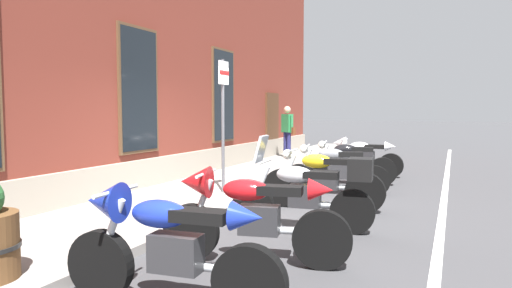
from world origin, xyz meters
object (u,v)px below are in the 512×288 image
Objects in this scene: motorcycle_red_sport at (247,212)px; motorcycle_white_sport at (360,155)px; motorcycle_blue_sport at (162,242)px; motorcycle_silver_touring at (309,191)px; pedestrian_striped_shirt at (287,129)px; motorcycle_yellow_naked at (321,181)px; motorcycle_grey_naked at (335,170)px; parking_sign at (223,107)px; motorcycle_black_naked at (349,163)px.

motorcycle_red_sport is 1.04× the size of motorcycle_white_sport.
motorcycle_silver_touring is at bearing -7.78° from motorcycle_blue_sport.
pedestrian_striped_shirt is at bearing 21.28° from motorcycle_silver_touring.
motorcycle_silver_touring is 9.02m from pedestrian_striped_shirt.
pedestrian_striped_shirt is (11.37, 2.86, 0.51)m from motorcycle_blue_sport.
motorcycle_silver_touring reaches higher than motorcycle_yellow_naked.
pedestrian_striped_shirt reaches higher than motorcycle_white_sport.
motorcycle_blue_sport is 5.90m from motorcycle_grey_naked.
motorcycle_yellow_naked is 2.35m from parking_sign.
motorcycle_red_sport reaches higher than motorcycle_white_sport.
motorcycle_grey_naked reaches higher than motorcycle_black_naked.
motorcycle_yellow_naked is 2.89m from motorcycle_black_naked.
motorcycle_white_sport is at bearing 3.60° from motorcycle_silver_touring.
motorcycle_black_naked is 3.49m from parking_sign.
motorcycle_yellow_naked is 1.02× the size of motorcycle_black_naked.
motorcycle_silver_touring is at bearing -171.46° from motorcycle_yellow_naked.
pedestrian_striped_shirt is at bearing 16.93° from motorcycle_red_sport.
parking_sign is at bearing 84.03° from motorcycle_yellow_naked.
pedestrian_striped_shirt is 0.68× the size of parking_sign.
pedestrian_striped_shirt is at bearing 23.68° from motorcycle_yellow_naked.
motorcycle_white_sport is at bearing 0.67° from motorcycle_black_naked.
motorcycle_grey_naked is at bearing -179.30° from motorcycle_white_sport.
motorcycle_silver_touring is 2.94m from motorcycle_grey_naked.
motorcycle_white_sport is (2.92, 0.04, 0.06)m from motorcycle_grey_naked.
motorcycle_black_naked is at bearing -179.33° from motorcycle_white_sport.
motorcycle_silver_touring reaches higher than motorcycle_grey_naked.
motorcycle_grey_naked is at bearing -179.26° from motorcycle_black_naked.
motorcycle_black_naked is at bearing -144.43° from pedestrian_striped_shirt.
motorcycle_black_naked is at bearing 1.30° from motorcycle_red_sport.
motorcycle_grey_naked is (4.57, 0.12, -0.09)m from motorcycle_red_sport.
motorcycle_white_sport is (7.49, 0.15, -0.03)m from motorcycle_red_sport.
motorcycle_grey_naked is 1.00× the size of motorcycle_black_naked.
motorcycle_silver_touring is 5.86m from motorcycle_white_sport.
motorcycle_red_sport is at bearing -8.23° from motorcycle_blue_sport.
motorcycle_red_sport reaches higher than motorcycle_grey_naked.
motorcycle_red_sport is at bearing 172.58° from motorcycle_silver_touring.
motorcycle_yellow_naked is at bearing 8.54° from motorcycle_silver_touring.
motorcycle_white_sport is at bearing -23.42° from parking_sign.
motorcycle_red_sport is at bearing -163.07° from pedestrian_striped_shirt.
motorcycle_white_sport is 1.17× the size of pedestrian_striped_shirt.
motorcycle_red_sport is 7.49m from motorcycle_white_sport.
parking_sign is (4.61, 1.78, 1.17)m from motorcycle_blue_sport.
motorcycle_grey_naked is at bearing 1.47° from motorcycle_red_sport.
pedestrian_striped_shirt is at bearing 28.23° from motorcycle_grey_naked.
motorcycle_blue_sport reaches higher than motorcycle_black_naked.
motorcycle_red_sport is at bearing -178.53° from motorcycle_grey_naked.
motorcycle_yellow_naked is (4.40, -0.19, -0.08)m from motorcycle_blue_sport.
motorcycle_red_sport is 4.00m from parking_sign.
motorcycle_silver_touring is 0.81× the size of parking_sign.
motorcycle_blue_sport is at bearing 179.55° from motorcycle_black_naked.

